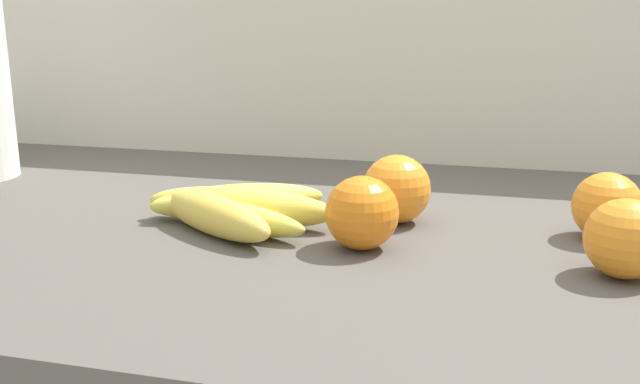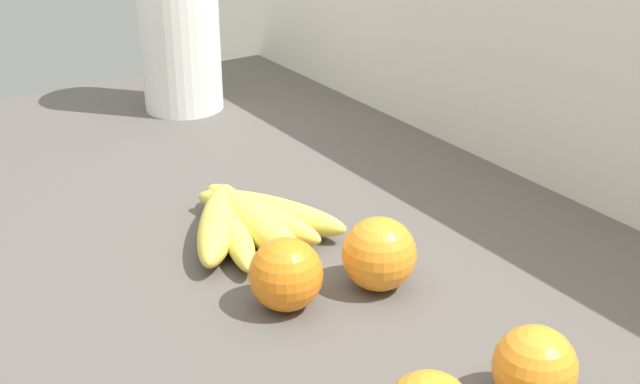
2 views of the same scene
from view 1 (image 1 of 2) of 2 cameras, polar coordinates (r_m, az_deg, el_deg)
wall_back at (r=1.17m, az=11.31°, el=-10.89°), size 2.12×0.06×1.30m
banana_bunch at (r=0.73m, az=-7.35°, el=-1.34°), size 0.21×0.19×0.04m
orange_back_left at (r=0.63m, az=23.87°, el=-3.54°), size 0.07×0.07×0.07m
orange_far_right at (r=0.65m, az=3.47°, el=-1.73°), size 0.07×0.07×0.07m
orange_front at (r=0.74m, az=22.55°, el=-1.09°), size 0.07×0.07×0.07m
orange_back_right at (r=0.74m, az=6.31°, el=0.23°), size 0.07×0.07×0.07m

